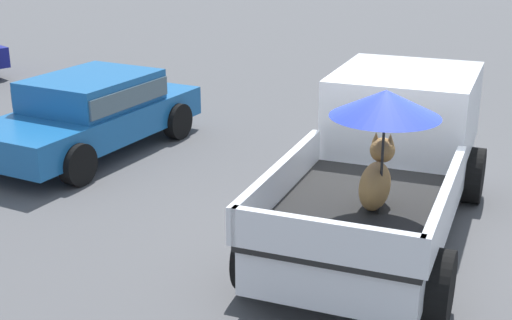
{
  "coord_description": "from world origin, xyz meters",
  "views": [
    {
      "loc": [
        -8.06,
        -2.7,
        3.95
      ],
      "look_at": [
        -0.84,
        1.3,
        1.1
      ],
      "focal_mm": 50.45,
      "sensor_mm": 36.0,
      "label": 1
    }
  ],
  "objects": [
    {
      "name": "ground_plane",
      "position": [
        0.0,
        0.0,
        0.0
      ],
      "size": [
        80.0,
        80.0,
        0.0
      ],
      "primitive_type": "plane",
      "color": "#4C4C4F"
    },
    {
      "name": "pickup_truck_main",
      "position": [
        0.44,
        0.05,
        0.96
      ],
      "size": [
        5.25,
        2.78,
        2.25
      ],
      "rotation": [
        0.0,
        0.0,
        0.13
      ],
      "color": "black",
      "rests_on": "ground"
    },
    {
      "name": "parked_sedan_near",
      "position": [
        0.99,
        5.56,
        0.74
      ],
      "size": [
        4.33,
        2.04,
        1.33
      ],
      "rotation": [
        0.0,
        0.0,
        3.16
      ],
      "color": "black",
      "rests_on": "ground"
    }
  ]
}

